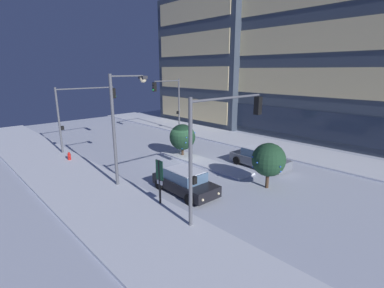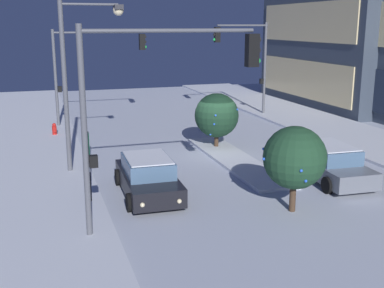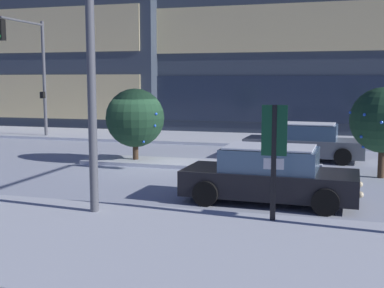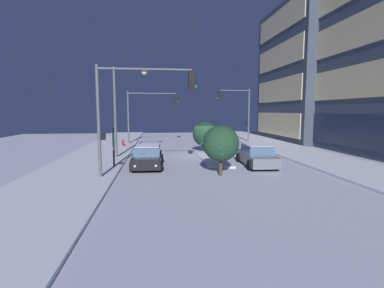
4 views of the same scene
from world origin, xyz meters
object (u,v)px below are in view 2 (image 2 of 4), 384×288
Objects in this scene: car_near at (148,177)px; decorated_tree_left_of_median at (295,158)px; parking_info_sign at (88,159)px; fire_hydrant at (54,130)px; traffic_light_corner_near_left at (92,59)px; traffic_light_corner_near_right at (156,91)px; traffic_light_corner_far_left at (246,53)px; street_lamp_arched at (82,63)px; decorated_tree_median at (217,115)px; car_far at (328,163)px.

decorated_tree_left_of_median is at bearing 56.41° from car_near.
parking_info_sign is at bearing -78.97° from car_near.
traffic_light_corner_near_left is at bearing 134.47° from fire_hydrant.
traffic_light_corner_near_right is at bearing 9.67° from fire_hydrant.
traffic_light_corner_far_left is 1.02× the size of traffic_light_corner_near_right.
traffic_light_corner_far_left is at bearing 40.19° from street_lamp_arched.
fire_hydrant is (2.59, -2.64, -3.82)m from traffic_light_corner_near_left.
street_lamp_arched is at bearing -73.09° from decorated_tree_median.
traffic_light_corner_near_left reaches higher than decorated_tree_left_of_median.
street_lamp_arched reaches higher than fire_hydrant.
parking_info_sign is (0.35, -2.20, 0.99)m from car_near.
traffic_light_corner_near_right reaches higher than decorated_tree_left_of_median.
fire_hydrant is at bearing -153.24° from decorated_tree_left_of_median.
traffic_light_corner_far_left reaches higher than fire_hydrant.
decorated_tree_left_of_median is (-0.11, 4.79, -2.47)m from traffic_light_corner_near_right.
traffic_light_corner_far_left is at bearing 0.55° from traffic_light_corner_near_left.
fire_hydrant is 9.66m from decorated_tree_median.
car_near is 17.67m from traffic_light_corner_far_left.
decorated_tree_median reaches higher than car_far.
traffic_light_corner_far_left reaches higher than traffic_light_corner_near_left.
traffic_light_corner_far_left reaches higher than traffic_light_corner_near_right.
traffic_light_corner_near_left is at bearing -164.77° from decorated_tree_left_of_median.
car_far is at bearing -2.71° from parking_info_sign.
street_lamp_arched is (10.12, -1.60, 0.54)m from traffic_light_corner_near_left.
car_near is at bearing -40.32° from decorated_tree_median.
car_near is 0.72× the size of traffic_light_corner_far_left.
car_near is 4.90m from traffic_light_corner_near_right.
street_lamp_arched is at bearing 7.82° from fire_hydrant.
traffic_light_corner_near_left is 17.12m from traffic_light_corner_near_right.
fire_hydrant is at bearing -124.81° from decorated_tree_median.
fire_hydrant is at bearing -163.71° from car_near.
street_lamp_arched reaches higher than car_far.
traffic_light_corner_near_right is (17.11, -0.16, 0.18)m from traffic_light_corner_near_left.
decorated_tree_left_of_median is at bearing -47.98° from street_lamp_arched.
traffic_light_corner_far_left is 0.89× the size of street_lamp_arched.
decorated_tree_median is 0.97× the size of decorated_tree_left_of_median.
traffic_light_corner_far_left is 19.12m from parking_info_sign.
street_lamp_arched is at bearing 101.63° from traffic_light_corner_near_right.
parking_info_sign reaches higher than car_near.
traffic_light_corner_far_left is 10.02m from decorated_tree_median.
street_lamp_arched is 8.76m from fire_hydrant.
traffic_light_corner_near_left is 10.43m from traffic_light_corner_far_left.
traffic_light_corner_near_left reaches higher than car_far.
street_lamp_arched is 2.50× the size of decorated_tree_median.
car_far is at bearing 41.67° from fire_hydrant.
fire_hydrant is 0.30× the size of parking_info_sign.
car_near is at bearing 89.69° from car_far.
traffic_light_corner_far_left is 2.22× the size of decorated_tree_median.
decorated_tree_median is at bearing 59.32° from traffic_light_corner_near_right.
parking_info_sign is at bearing -94.82° from street_lamp_arched.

